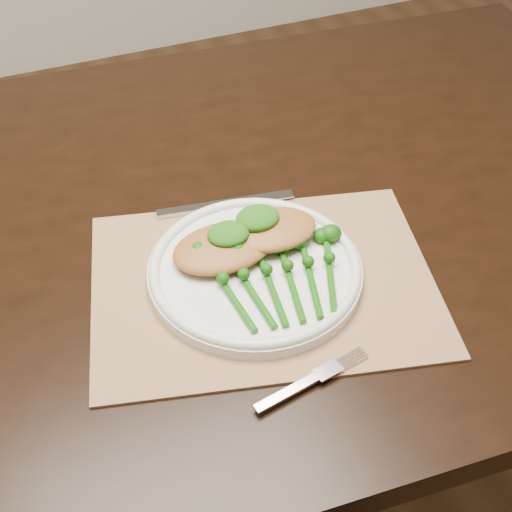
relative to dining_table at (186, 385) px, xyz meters
name	(u,v)px	position (x,y,z in m)	size (l,w,h in m)	color
dining_table	(186,385)	(0.00, 0.00, 0.00)	(1.66, 1.01, 0.75)	black
placemat	(263,283)	(0.07, -0.16, 0.37)	(0.42, 0.30, 0.00)	#9C754F
dinner_plate	(255,269)	(0.07, -0.15, 0.39)	(0.26, 0.26, 0.02)	white
knife	(212,206)	(0.06, 0.00, 0.38)	(0.19, 0.04, 0.01)	silver
fork	(319,376)	(0.07, -0.32, 0.38)	(0.14, 0.04, 0.00)	silver
chicken_fillet_left	(223,248)	(0.04, -0.11, 0.40)	(0.13, 0.09, 0.03)	#AB6A31
chicken_fillet_right	(272,230)	(0.11, -0.11, 0.41)	(0.12, 0.08, 0.02)	#AB6A31
pesto_dollop_left	(229,234)	(0.05, -0.11, 0.42)	(0.05, 0.05, 0.02)	#154B0A
pesto_dollop_right	(258,218)	(0.09, -0.10, 0.42)	(0.06, 0.05, 0.02)	#154B0A
broccolini_bundle	(281,284)	(0.08, -0.19, 0.40)	(0.16, 0.18, 0.04)	#15550B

